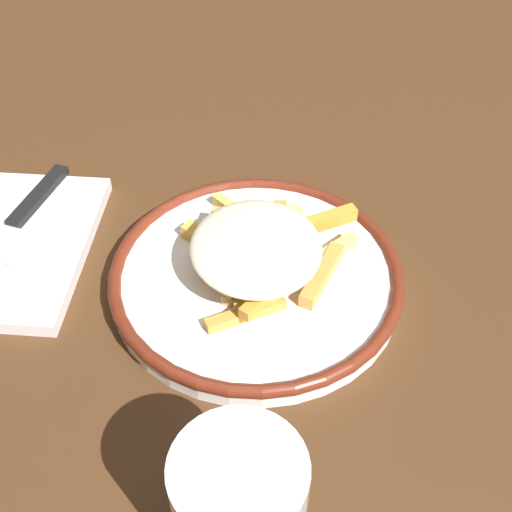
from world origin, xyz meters
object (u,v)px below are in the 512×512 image
object	(u,v)px
napkin	(6,245)
water_glass	(240,508)
fork	(25,250)
knife	(15,224)
fries_heap	(260,250)
plate	(256,276)

from	to	relation	value
napkin	water_glass	xyz separation A→B (m)	(-0.26, 0.23, 0.04)
fork	knife	bearing A→B (deg)	-52.92
napkin	water_glass	distance (m)	0.35
fries_heap	water_glass	xyz separation A→B (m)	(-0.02, 0.22, 0.01)
fork	water_glass	distance (m)	0.32
plate	knife	world-z (taller)	same
fries_heap	napkin	world-z (taller)	fries_heap
napkin	knife	distance (m)	0.02
plate	napkin	bearing A→B (deg)	-1.78
fries_heap	fork	xyz separation A→B (m)	(0.21, 0.01, -0.02)
fries_heap	napkin	size ratio (longest dim) A/B	0.84
plate	water_glass	size ratio (longest dim) A/B	2.57
plate	fries_heap	xyz separation A→B (m)	(-0.00, -0.01, 0.03)
fries_heap	knife	distance (m)	0.23
napkin	fries_heap	bearing A→B (deg)	179.50
napkin	water_glass	size ratio (longest dim) A/B	1.96
knife	napkin	bearing A→B (deg)	80.50
fries_heap	napkin	distance (m)	0.24
napkin	knife	size ratio (longest dim) A/B	0.91
fork	knife	distance (m)	0.04
water_glass	knife	bearing A→B (deg)	-44.02
fork	knife	xyz separation A→B (m)	(0.02, -0.03, 0.00)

